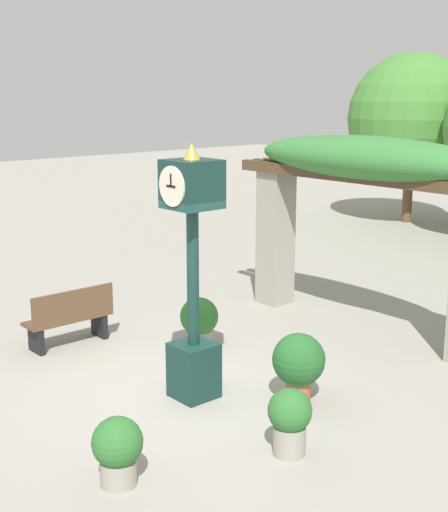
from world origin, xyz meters
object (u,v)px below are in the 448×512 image
object	(u,v)px
pedestal_clock	(193,273)
potted_plant_far_right	(118,448)
potted_plant_near_left	(299,363)
potted_plant_far_left	(199,321)
park_bench	(70,318)
potted_plant_near_right	(290,418)

from	to	relation	value
pedestal_clock	potted_plant_far_right	size ratio (longest dim) A/B	4.52
potted_plant_near_left	potted_plant_far_left	xyz separation A→B (m)	(-2.27, 0.27, -0.09)
pedestal_clock	potted_plant_near_left	bearing A→B (deg)	42.25
potted_plant_near_left	potted_plant_far_right	world-z (taller)	potted_plant_near_left
potted_plant_near_left	park_bench	world-z (taller)	park_bench
potted_plant_far_left	park_bench	bearing A→B (deg)	-134.04
potted_plant_near_right	park_bench	world-z (taller)	park_bench
pedestal_clock	potted_plant_far_left	bearing A→B (deg)	138.69
potted_plant_near_right	potted_plant_far_right	world-z (taller)	potted_plant_near_right
pedestal_clock	potted_plant_far_left	world-z (taller)	pedestal_clock
potted_plant_far_right	pedestal_clock	bearing A→B (deg)	121.28
potted_plant_near_right	potted_plant_far_left	bearing A→B (deg)	157.27
potted_plant_far_right	park_bench	bearing A→B (deg)	157.17
potted_plant_near_left	potted_plant_near_right	size ratio (longest dim) A/B	1.20
pedestal_clock	potted_plant_far_left	distance (m)	2.11
pedestal_clock	potted_plant_far_right	xyz separation A→B (m)	(1.12, -1.84, -1.23)
pedestal_clock	potted_plant_far_right	bearing A→B (deg)	-58.72
pedestal_clock	potted_plant_near_right	size ratio (longest dim) A/B	4.32
potted_plant_far_right	potted_plant_near_left	bearing A→B (deg)	93.30
pedestal_clock	potted_plant_near_left	size ratio (longest dim) A/B	3.60
pedestal_clock	potted_plant_far_left	size ratio (longest dim) A/B	4.09
park_bench	potted_plant_near_right	bearing A→B (deg)	91.25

